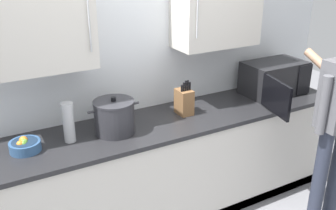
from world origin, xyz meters
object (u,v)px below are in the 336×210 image
at_px(thermos_flask, 68,122).
at_px(stock_pot, 114,117).
at_px(knife_block, 184,101).
at_px(fruit_bowl, 25,145).
at_px(microwave_oven, 272,79).

height_order(thermos_flask, stock_pot, thermos_flask).
distance_m(stock_pot, knife_block, 0.63).
distance_m(fruit_bowl, stock_pot, 0.65).
bearing_deg(fruit_bowl, thermos_flask, -1.44).
xyz_separation_m(stock_pot, knife_block, (0.63, 0.04, -0.02)).
distance_m(fruit_bowl, knife_block, 1.28).
bearing_deg(thermos_flask, microwave_oven, 0.40).
height_order(stock_pot, knife_block, knife_block).
relative_size(microwave_oven, knife_block, 2.55).
height_order(microwave_oven, thermos_flask, microwave_oven).
relative_size(thermos_flask, knife_block, 1.00).
height_order(thermos_flask, knife_block, knife_block).
bearing_deg(stock_pot, microwave_oven, 1.29).
xyz_separation_m(fruit_bowl, knife_block, (1.27, 0.01, 0.07)).
xyz_separation_m(microwave_oven, knife_block, (-0.95, 0.01, -0.04)).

